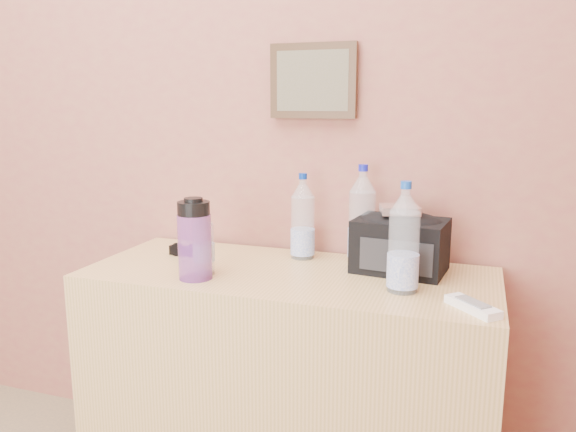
% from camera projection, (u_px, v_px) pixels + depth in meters
% --- Properties ---
extents(picture_frame, '(0.30, 0.03, 0.25)m').
position_uv_depth(picture_frame, '(313.00, 81.00, 1.90)').
color(picture_frame, '#382311').
rests_on(picture_frame, room_shell).
extents(dresser, '(1.29, 0.54, 0.80)m').
position_uv_depth(dresser, '(288.00, 388.00, 1.85)').
color(dresser, tan).
rests_on(dresser, ground).
extents(pet_large_b, '(0.08, 0.08, 0.29)m').
position_uv_depth(pet_large_b, '(303.00, 221.00, 1.91)').
color(pet_large_b, silver).
rests_on(pet_large_b, dresser).
extents(pet_large_c, '(0.09, 0.09, 0.33)m').
position_uv_depth(pet_large_c, '(362.00, 219.00, 1.86)').
color(pet_large_c, silver).
rests_on(pet_large_c, dresser).
extents(pet_large_d, '(0.09, 0.09, 0.31)m').
position_uv_depth(pet_large_d, '(404.00, 243.00, 1.56)').
color(pet_large_d, '#A7C4D8').
rests_on(pet_large_d, dresser).
extents(pet_small, '(0.06, 0.06, 0.22)m').
position_uv_depth(pet_small, '(204.00, 243.00, 1.73)').
color(pet_small, silver).
rests_on(pet_small, dresser).
extents(nalgene_bottle, '(0.10, 0.10, 0.25)m').
position_uv_depth(nalgene_bottle, '(195.00, 239.00, 1.68)').
color(nalgene_bottle, purple).
rests_on(nalgene_bottle, dresser).
extents(sunglasses, '(0.13, 0.05, 0.03)m').
position_uv_depth(sunglasses, '(187.00, 251.00, 1.96)').
color(sunglasses, black).
rests_on(sunglasses, dresser).
extents(ac_remote, '(0.15, 0.15, 0.02)m').
position_uv_depth(ac_remote, '(473.00, 307.00, 1.44)').
color(ac_remote, silver).
rests_on(ac_remote, dresser).
extents(toiletry_bag, '(0.30, 0.23, 0.19)m').
position_uv_depth(toiletry_bag, '(400.00, 242.00, 1.76)').
color(toiletry_bag, black).
rests_on(toiletry_bag, dresser).
extents(foil_packet, '(0.14, 0.12, 0.02)m').
position_uv_depth(foil_packet, '(400.00, 210.00, 1.73)').
color(foil_packet, silver).
rests_on(foil_packet, toiletry_bag).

